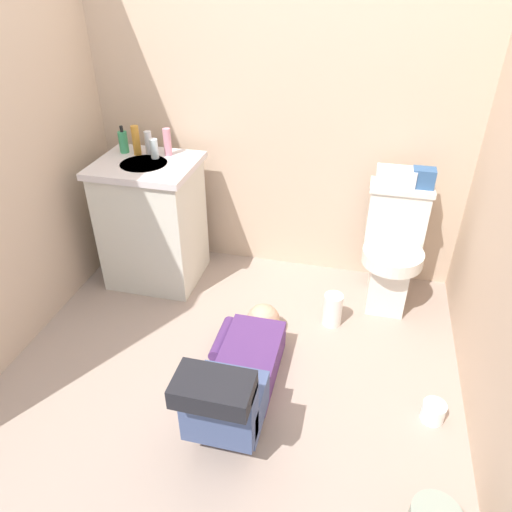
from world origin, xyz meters
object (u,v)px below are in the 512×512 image
object	(u,v)px
bottle_white	(149,143)
bottle_amber	(136,140)
soap_dispenser	(123,142)
paper_towel_roll	(333,310)
bottle_pink	(167,142)
bottle_clear	(154,149)
toilet	(392,250)
person_plumber	(238,375)
tissue_box	(396,176)
faucet	(154,146)
toiletry_bag	(424,178)
toilet_paper_roll	(433,412)
vanity_cabinet	(153,221)

from	to	relation	value
bottle_white	bottle_amber	bearing A→B (deg)	-155.04
soap_dispenser	bottle_amber	xyz separation A→B (m)	(0.09, -0.01, 0.02)
paper_towel_roll	bottle_pink	bearing A→B (deg)	161.77
bottle_white	bottle_pink	size ratio (longest dim) A/B	0.85
bottle_clear	bottle_pink	distance (m)	0.09
toilet	person_plumber	bearing A→B (deg)	-124.10
tissue_box	bottle_clear	bearing A→B (deg)	-175.46
faucet	toiletry_bag	world-z (taller)	faucet
faucet	person_plumber	world-z (taller)	faucet
toiletry_bag	paper_towel_roll	distance (m)	0.91
faucet	soap_dispenser	bearing A→B (deg)	-173.99
person_plumber	bottle_white	size ratio (longest dim) A/B	7.63
bottle_clear	bottle_amber	bearing A→B (deg)	165.98
soap_dispenser	bottle_white	distance (m)	0.16
person_plumber	faucet	bearing A→B (deg)	127.69
toilet_paper_roll	bottle_white	bearing A→B (deg)	151.91
faucet	bottle_amber	distance (m)	0.11
bottle_pink	paper_towel_roll	world-z (taller)	bottle_pink
soap_dispenser	paper_towel_roll	distance (m)	1.63
toiletry_bag	bottle_clear	xyz separation A→B (m)	(-1.57, -0.11, 0.07)
soap_dispenser	bottle_amber	world-z (taller)	bottle_amber
vanity_cabinet	faucet	bearing A→B (deg)	90.00
toilet	faucet	world-z (taller)	faucet
vanity_cabinet	toilet_paper_roll	bearing A→B (deg)	-24.92
faucet	toiletry_bag	distance (m)	1.60
toiletry_bag	bottle_amber	size ratio (longest dim) A/B	0.70
bottle_amber	toilet_paper_roll	world-z (taller)	bottle_amber
tissue_box	person_plumber	bearing A→B (deg)	-120.13
bottle_pink	bottle_white	bearing A→B (deg)	-178.23
tissue_box	paper_towel_roll	size ratio (longest dim) A/B	1.07
bottle_white	person_plumber	bearing A→B (deg)	-51.20
tissue_box	bottle_clear	world-z (taller)	bottle_clear
toilet_paper_roll	bottle_amber	bearing A→B (deg)	153.52
person_plumber	toiletry_bag	bearing A→B (deg)	54.37
toilet	toiletry_bag	distance (m)	0.46
faucet	bottle_clear	size ratio (longest dim) A/B	0.85
toilet	toilet_paper_roll	world-z (taller)	toilet
tissue_box	toilet_paper_roll	distance (m)	1.28
faucet	bottle_white	bearing A→B (deg)	-171.93
faucet	tissue_box	size ratio (longest dim) A/B	0.45
bottle_white	bottle_pink	distance (m)	0.12
bottle_pink	paper_towel_roll	distance (m)	1.41
vanity_cabinet	faucet	world-z (taller)	faucet
toilet_paper_roll	person_plumber	bearing A→B (deg)	-173.43
tissue_box	toiletry_bag	xyz separation A→B (m)	(0.15, 0.00, 0.01)
toiletry_bag	faucet	bearing A→B (deg)	-178.35
bottle_amber	toilet_paper_roll	distance (m)	2.22
faucet	bottle_white	size ratio (longest dim) A/B	0.72
faucet	toilet_paper_roll	distance (m)	2.14
faucet	toiletry_bag	size ratio (longest dim) A/B	0.81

